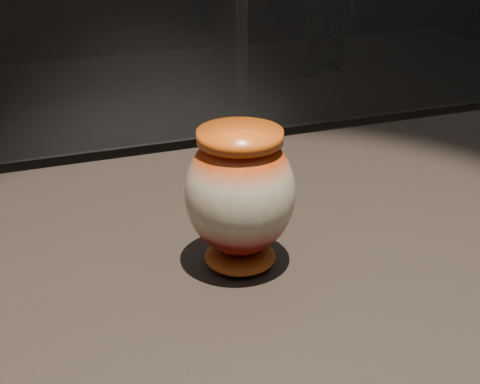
{
  "coord_description": "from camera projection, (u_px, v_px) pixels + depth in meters",
  "views": [
    {
      "loc": [
        -0.27,
        -0.72,
        1.35
      ],
      "look_at": [
        -0.01,
        -0.02,
        1.0
      ],
      "focal_mm": 50.0,
      "sensor_mm": 36.0,
      "label": 1
    }
  ],
  "objects": [
    {
      "name": "back_shelf",
      "position": [
        96.0,
        12.0,
        4.05
      ],
      "size": [
        2.0,
        0.6,
        0.9
      ],
      "color": "black",
      "rests_on": "ground"
    },
    {
      "name": "main_vase",
      "position": [
        240.0,
        194.0,
        0.83
      ],
      "size": [
        0.15,
        0.15,
        0.19
      ],
      "rotation": [
        0.0,
        0.0,
        0.08
      ],
      "color": "#6A0B09",
      "rests_on": "display_plinth"
    }
  ]
}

